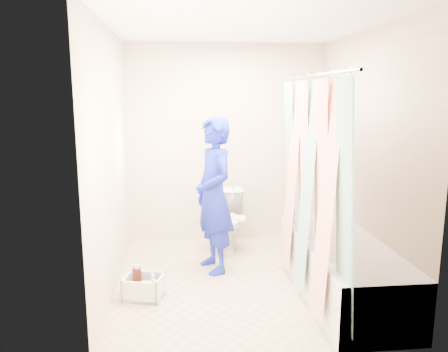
{
  "coord_description": "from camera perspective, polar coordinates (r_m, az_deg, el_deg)",
  "views": [
    {
      "loc": [
        -0.59,
        -3.98,
        1.81
      ],
      "look_at": [
        -0.13,
        0.35,
        0.98
      ],
      "focal_mm": 35.0,
      "sensor_mm": 36.0,
      "label": 1
    }
  ],
  "objects": [
    {
      "name": "tank_lid",
      "position": [
        5.0,
        0.39,
        -5.57
      ],
      "size": [
        0.44,
        0.24,
        0.03
      ],
      "primitive_type": "cube",
      "rotation": [
        0.0,
        0.0,
        -0.15
      ],
      "color": "white",
      "rests_on": "toilet"
    },
    {
      "name": "toilet",
      "position": [
        5.13,
        0.43,
        -5.86
      ],
      "size": [
        0.48,
        0.72,
        0.68
      ],
      "primitive_type": "imported",
      "rotation": [
        0.0,
        0.0,
        -0.15
      ],
      "color": "white",
      "rests_on": "ground"
    },
    {
      "name": "shower_curtain",
      "position": [
        3.81,
        11.06,
        -1.38
      ],
      "size": [
        0.06,
        1.75,
        1.8
      ],
      "primitive_type": "cube",
      "color": "white",
      "rests_on": "curtain_rod"
    },
    {
      "name": "wall_back",
      "position": [
        5.35,
        0.34,
        4.23
      ],
      "size": [
        2.4,
        0.02,
        2.4
      ],
      "primitive_type": "cube",
      "color": "#C7B299",
      "rests_on": "ground"
    },
    {
      "name": "floor",
      "position": [
        4.41,
        2.26,
        -13.43
      ],
      "size": [
        2.6,
        2.6,
        0.0
      ],
      "primitive_type": "plane",
      "color": "tan",
      "rests_on": "ground"
    },
    {
      "name": "wall_right",
      "position": [
        4.41,
        18.01,
        2.3
      ],
      "size": [
        0.02,
        2.6,
        2.4
      ],
      "primitive_type": "cube",
      "color": "#C7B299",
      "rests_on": "ground"
    },
    {
      "name": "tank_internals",
      "position": [
        5.22,
        0.08,
        -1.79
      ],
      "size": [
        0.17,
        0.06,
        0.22
      ],
      "color": "black",
      "rests_on": "toilet"
    },
    {
      "name": "ceiling",
      "position": [
        4.07,
        2.52,
        19.11
      ],
      "size": [
        2.4,
        2.6,
        0.02
      ],
      "primitive_type": "cube",
      "color": "white",
      "rests_on": "wall_back"
    },
    {
      "name": "plumber",
      "position": [
        4.42,
        -1.33,
        -2.56
      ],
      "size": [
        0.54,
        0.67,
        1.58
      ],
      "primitive_type": "imported",
      "rotation": [
        0.0,
        0.0,
        -1.25
      ],
      "color": "#0F109D",
      "rests_on": "ground"
    },
    {
      "name": "wall_left",
      "position": [
        4.07,
        -14.57,
        1.83
      ],
      "size": [
        0.02,
        2.6,
        2.4
      ],
      "primitive_type": "cube",
      "color": "#C7B299",
      "rests_on": "ground"
    },
    {
      "name": "bathtub",
      "position": [
        4.14,
        15.14,
        -11.49
      ],
      "size": [
        0.7,
        1.75,
        0.5
      ],
      "color": "silver",
      "rests_on": "ground"
    },
    {
      "name": "cleaning_caddy",
      "position": [
        4.09,
        -10.28,
        -14.18
      ],
      "size": [
        0.39,
        0.34,
        0.26
      ],
      "rotation": [
        0.0,
        0.0,
        -0.26
      ],
      "color": "silver",
      "rests_on": "ground"
    },
    {
      "name": "curtain_rod",
      "position": [
        3.73,
        11.59,
        12.72
      ],
      "size": [
        0.02,
        1.9,
        0.02
      ],
      "primitive_type": "cylinder",
      "rotation": [
        1.57,
        0.0,
        0.0
      ],
      "color": "silver",
      "rests_on": "wall_back"
    },
    {
      "name": "wall_front",
      "position": [
        2.81,
        6.25,
        -1.78
      ],
      "size": [
        2.4,
        0.02,
        2.4
      ],
      "primitive_type": "cube",
      "color": "#C7B299",
      "rests_on": "ground"
    }
  ]
}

